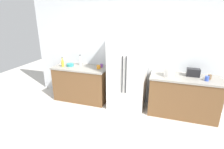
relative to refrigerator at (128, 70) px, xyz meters
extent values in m
plane|color=beige|center=(-0.12, -1.41, -0.93)|extent=(10.37, 10.37, 0.00)
cube|color=silver|center=(-0.12, 0.40, 0.46)|extent=(5.19, 0.10, 2.78)
cube|color=brown|center=(-1.24, 0.02, -0.50)|extent=(1.37, 0.65, 0.87)
cube|color=gray|center=(-1.24, 0.02, -0.05)|extent=(1.40, 0.68, 0.04)
cube|color=brown|center=(1.27, 0.02, -0.50)|extent=(1.44, 0.65, 0.87)
cube|color=gray|center=(1.27, 0.02, -0.05)|extent=(1.47, 0.68, 0.04)
cube|color=white|center=(0.00, 0.00, 0.00)|extent=(0.85, 0.67, 1.87)
cylinder|color=#262628|center=(-0.04, -0.35, 0.00)|extent=(0.02, 0.02, 0.84)
cylinder|color=#262628|center=(0.04, -0.35, 0.00)|extent=(0.02, 0.02, 0.84)
cube|color=black|center=(1.43, 0.13, 0.06)|extent=(0.27, 0.16, 0.17)
cylinder|color=silver|center=(0.93, -0.05, 0.07)|extent=(0.23, 0.23, 0.20)
sphere|color=silver|center=(0.93, -0.05, 0.17)|extent=(0.21, 0.21, 0.21)
cylinder|color=yellow|center=(-1.68, -0.12, 0.06)|extent=(0.07, 0.07, 0.17)
cylinder|color=yellow|center=(-1.68, -0.12, 0.17)|extent=(0.03, 0.03, 0.06)
cylinder|color=#333338|center=(-1.68, -0.12, 0.21)|extent=(0.03, 0.03, 0.02)
cylinder|color=white|center=(-1.33, 0.17, 0.07)|extent=(0.07, 0.07, 0.20)
cylinder|color=white|center=(-1.33, 0.17, 0.20)|extent=(0.03, 0.03, 0.06)
cylinder|color=#333338|center=(-1.33, 0.17, 0.24)|extent=(0.04, 0.04, 0.02)
cylinder|color=brown|center=(1.74, 0.02, 0.02)|extent=(0.07, 0.07, 0.10)
cylinder|color=orange|center=(-0.74, -0.01, 0.02)|extent=(0.10, 0.10, 0.09)
cylinder|color=blue|center=(1.67, -0.09, 0.02)|extent=(0.08, 0.08, 0.10)
cylinder|color=purple|center=(-0.72, 0.14, 0.01)|extent=(0.08, 0.08, 0.09)
cylinder|color=teal|center=(-1.54, 0.00, 0.01)|extent=(0.18, 0.18, 0.07)
camera|label=1|loc=(0.85, -3.84, 1.26)|focal=28.02mm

